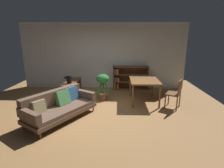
{
  "coord_description": "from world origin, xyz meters",
  "views": [
    {
      "loc": [
        0.6,
        -4.66,
        2.18
      ],
      "look_at": [
        0.44,
        0.28,
        0.81
      ],
      "focal_mm": 28.1,
      "sensor_mm": 36.0,
      "label": 1
    }
  ],
  "objects_px": {
    "media_console": "(72,89)",
    "open_laptop": "(71,79)",
    "dining_chair_near": "(176,92)",
    "desk_speaker": "(69,79)",
    "dining_table": "(144,82)",
    "fabric_couch": "(59,105)",
    "potted_floor_plant": "(103,83)",
    "bookshelf": "(128,78)"
  },
  "relations": [
    {
      "from": "media_console",
      "to": "bookshelf",
      "type": "height_order",
      "value": "bookshelf"
    },
    {
      "from": "desk_speaker",
      "to": "bookshelf",
      "type": "xyz_separation_m",
      "value": [
        2.11,
        1.41,
        -0.26
      ]
    },
    {
      "from": "fabric_couch",
      "to": "dining_table",
      "type": "height_order",
      "value": "dining_table"
    },
    {
      "from": "media_console",
      "to": "desk_speaker",
      "type": "xyz_separation_m",
      "value": [
        0.0,
        -0.29,
        0.45
      ]
    },
    {
      "from": "open_laptop",
      "to": "media_console",
      "type": "bearing_deg",
      "value": -73.67
    },
    {
      "from": "fabric_couch",
      "to": "media_console",
      "type": "relative_size",
      "value": 1.55
    },
    {
      "from": "desk_speaker",
      "to": "media_console",
      "type": "bearing_deg",
      "value": 90.07
    },
    {
      "from": "media_console",
      "to": "dining_chair_near",
      "type": "distance_m",
      "value": 3.57
    },
    {
      "from": "open_laptop",
      "to": "bookshelf",
      "type": "distance_m",
      "value": 2.35
    },
    {
      "from": "potted_floor_plant",
      "to": "dining_chair_near",
      "type": "distance_m",
      "value": 2.38
    },
    {
      "from": "media_console",
      "to": "open_laptop",
      "type": "height_order",
      "value": "open_laptop"
    },
    {
      "from": "fabric_couch",
      "to": "media_console",
      "type": "xyz_separation_m",
      "value": [
        -0.09,
        1.71,
        -0.08
      ]
    },
    {
      "from": "open_laptop",
      "to": "potted_floor_plant",
      "type": "height_order",
      "value": "potted_floor_plant"
    },
    {
      "from": "bookshelf",
      "to": "desk_speaker",
      "type": "bearing_deg",
      "value": -146.26
    },
    {
      "from": "open_laptop",
      "to": "dining_chair_near",
      "type": "bearing_deg",
      "value": -18.49
    },
    {
      "from": "bookshelf",
      "to": "potted_floor_plant",
      "type": "bearing_deg",
      "value": -124.49
    },
    {
      "from": "fabric_couch",
      "to": "dining_chair_near",
      "type": "distance_m",
      "value": 3.44
    },
    {
      "from": "bookshelf",
      "to": "dining_table",
      "type": "bearing_deg",
      "value": -73.85
    },
    {
      "from": "fabric_couch",
      "to": "media_console",
      "type": "distance_m",
      "value": 1.72
    },
    {
      "from": "fabric_couch",
      "to": "desk_speaker",
      "type": "distance_m",
      "value": 1.48
    },
    {
      "from": "potted_floor_plant",
      "to": "dining_chair_near",
      "type": "xyz_separation_m",
      "value": [
        2.29,
        -0.65,
        -0.09
      ]
    },
    {
      "from": "media_console",
      "to": "bookshelf",
      "type": "relative_size",
      "value": 0.93
    },
    {
      "from": "media_console",
      "to": "dining_chair_near",
      "type": "relative_size",
      "value": 1.48
    },
    {
      "from": "open_laptop",
      "to": "fabric_couch",
      "type": "bearing_deg",
      "value": -85.11
    },
    {
      "from": "dining_table",
      "to": "fabric_couch",
      "type": "bearing_deg",
      "value": -151.65
    },
    {
      "from": "media_console",
      "to": "open_laptop",
      "type": "relative_size",
      "value": 2.86
    },
    {
      "from": "dining_chair_near",
      "to": "desk_speaker",
      "type": "bearing_deg",
      "value": 169.64
    },
    {
      "from": "dining_table",
      "to": "potted_floor_plant",
      "type": "bearing_deg",
      "value": 174.91
    },
    {
      "from": "fabric_couch",
      "to": "potted_floor_plant",
      "type": "xyz_separation_m",
      "value": [
        1.06,
        1.45,
        0.23
      ]
    },
    {
      "from": "dining_chair_near",
      "to": "bookshelf",
      "type": "relative_size",
      "value": 0.63
    },
    {
      "from": "dining_chair_near",
      "to": "open_laptop",
      "type": "bearing_deg",
      "value": 161.51
    },
    {
      "from": "media_console",
      "to": "open_laptop",
      "type": "bearing_deg",
      "value": 106.33
    },
    {
      "from": "media_console",
      "to": "dining_table",
      "type": "xyz_separation_m",
      "value": [
        2.54,
        -0.39,
        0.41
      ]
    },
    {
      "from": "fabric_couch",
      "to": "dining_chair_near",
      "type": "bearing_deg",
      "value": 13.44
    },
    {
      "from": "dining_table",
      "to": "dining_chair_near",
      "type": "distance_m",
      "value": 1.05
    },
    {
      "from": "fabric_couch",
      "to": "potted_floor_plant",
      "type": "relative_size",
      "value": 2.24
    },
    {
      "from": "fabric_couch",
      "to": "dining_table",
      "type": "xyz_separation_m",
      "value": [
        2.45,
        1.32,
        0.33
      ]
    },
    {
      "from": "fabric_couch",
      "to": "open_laptop",
      "type": "distance_m",
      "value": 2.0
    },
    {
      "from": "potted_floor_plant",
      "to": "dining_table",
      "type": "height_order",
      "value": "potted_floor_plant"
    },
    {
      "from": "media_console",
      "to": "dining_chair_near",
      "type": "height_order",
      "value": "dining_chair_near"
    },
    {
      "from": "desk_speaker",
      "to": "bookshelf",
      "type": "height_order",
      "value": "bookshelf"
    },
    {
      "from": "desk_speaker",
      "to": "dining_table",
      "type": "height_order",
      "value": "desk_speaker"
    }
  ]
}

